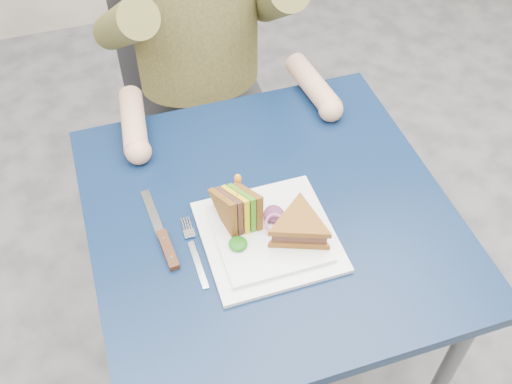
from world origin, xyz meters
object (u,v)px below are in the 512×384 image
object	(u,v)px
table	(269,234)
sandwich_upright	(239,210)
sandwich_flat	(299,227)
chair	(194,79)
plate	(268,235)
knife	(165,242)
fork	(195,253)

from	to	relation	value
table	sandwich_upright	size ratio (longest dim) A/B	5.02
sandwich_flat	sandwich_upright	size ratio (longest dim) A/B	1.21
chair	sandwich_flat	bearing A→B (deg)	-87.95
table	chair	xyz separation A→B (m)	(0.00, 0.72, -0.11)
plate	sandwich_upright	world-z (taller)	sandwich_upright
knife	sandwich_upright	bearing A→B (deg)	-1.23
chair	knife	bearing A→B (deg)	-107.12
sandwich_flat	table	bearing A→B (deg)	107.89
fork	knife	xyz separation A→B (m)	(-0.05, 0.04, 0.00)
sandwich_upright	fork	bearing A→B (deg)	-159.76
plate	sandwich_flat	xyz separation A→B (m)	(0.06, -0.03, 0.04)
table	fork	bearing A→B (deg)	-161.75
knife	sandwich_flat	bearing A→B (deg)	-15.96
plate	chair	bearing A→B (deg)	88.11
chair	fork	world-z (taller)	chair
chair	fork	xyz separation A→B (m)	(-0.18, -0.78, 0.19)
table	chair	distance (m)	0.73
table	sandwich_flat	size ratio (longest dim) A/B	4.16
chair	knife	distance (m)	0.80
sandwich_upright	fork	distance (m)	0.12
plate	fork	xyz separation A→B (m)	(-0.15, 0.01, -0.01)
sandwich_upright	knife	xyz separation A→B (m)	(-0.15, 0.00, -0.05)
chair	sandwich_upright	size ratio (longest dim) A/B	6.22
plate	fork	size ratio (longest dim) A/B	1.45
sandwich_upright	knife	world-z (taller)	sandwich_upright
knife	plate	bearing A→B (deg)	-13.50
sandwich_flat	sandwich_upright	world-z (taller)	sandwich_upright
chair	sandwich_flat	world-z (taller)	chair
chair	knife	xyz separation A→B (m)	(-0.23, -0.74, 0.20)
plate	knife	bearing A→B (deg)	166.50
table	knife	world-z (taller)	knife
chair	fork	size ratio (longest dim) A/B	5.19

